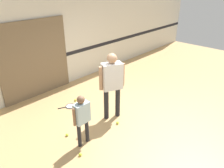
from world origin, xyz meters
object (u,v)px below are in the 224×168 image
racket_spare_on_floor (70,106)px  tennis_ball_stray_right (67,135)px  tennis_ball_stray_left (80,154)px  tennis_ball_near_instructor (118,123)px  person_student_left (82,115)px  person_instructor (112,80)px  tennis_ball_by_spare_racket (75,100)px

racket_spare_on_floor → tennis_ball_stray_right: tennis_ball_stray_right is taller
tennis_ball_stray_left → tennis_ball_near_instructor: bearing=7.1°
person_student_left → person_instructor: bearing=11.4°
person_student_left → tennis_ball_stray_right: bearing=102.8°
person_instructor → tennis_ball_stray_left: 1.88m
person_instructor → racket_spare_on_floor: person_instructor is taller
person_student_left → tennis_ball_stray_right: (-0.11, 0.47, -0.71)m
racket_spare_on_floor → tennis_ball_near_instructor: tennis_ball_near_instructor is taller
racket_spare_on_floor → tennis_ball_stray_right: bearing=74.7°
person_instructor → tennis_ball_near_instructor: (-0.14, -0.32, -1.04)m
tennis_ball_by_spare_racket → tennis_ball_stray_left: size_ratio=1.00×
person_student_left → tennis_ball_by_spare_racket: 2.03m
tennis_ball_stray_right → tennis_ball_near_instructor: bearing=-25.3°
person_student_left → tennis_ball_stray_right: person_student_left is taller
racket_spare_on_floor → tennis_ball_stray_left: (-1.02, -1.71, 0.02)m
tennis_ball_near_instructor → person_student_left: bearing=176.0°
tennis_ball_stray_left → tennis_ball_stray_right: same height
tennis_ball_stray_left → tennis_ball_stray_right: bearing=75.1°
person_student_left → tennis_ball_near_instructor: person_student_left is taller
tennis_ball_near_instructor → tennis_ball_by_spare_racket: 1.67m
person_instructor → person_student_left: 1.25m
person_instructor → racket_spare_on_floor: (-0.46, 1.22, -1.07)m
tennis_ball_by_spare_racket → racket_spare_on_floor: bearing=-156.5°
racket_spare_on_floor → tennis_ball_by_spare_racket: tennis_ball_by_spare_racket is taller
person_instructor → tennis_ball_by_spare_racket: person_instructor is taller
tennis_ball_stray_right → tennis_ball_by_spare_racket: bearing=44.8°
racket_spare_on_floor → tennis_ball_stray_left: bearing=83.7°
person_instructor → tennis_ball_stray_left: person_instructor is taller
tennis_ball_by_spare_racket → tennis_ball_stray_right: (-1.14, -1.13, 0.00)m
tennis_ball_stray_right → tennis_ball_stray_left: bearing=-104.9°
tennis_ball_by_spare_racket → tennis_ball_stray_right: size_ratio=1.00×
tennis_ball_near_instructor → tennis_ball_stray_right: (-1.15, 0.54, 0.00)m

